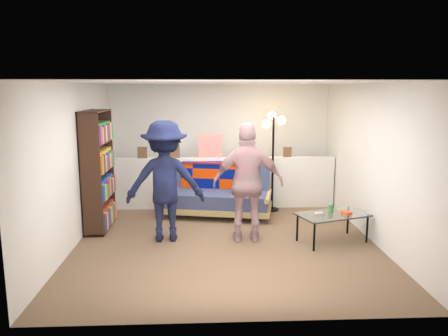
# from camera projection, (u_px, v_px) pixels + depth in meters

# --- Properties ---
(ground) EXTENTS (5.00, 5.00, 0.00)m
(ground) POSITION_uv_depth(u_px,v_px,m) (225.00, 238.00, 6.85)
(ground) COLOR brown
(ground) RESTS_ON ground
(room_shell) EXTENTS (4.60, 5.05, 2.45)m
(room_shell) POSITION_uv_depth(u_px,v_px,m) (224.00, 129.00, 7.01)
(room_shell) COLOR silver
(room_shell) RESTS_ON ground
(half_wall_ledge) EXTENTS (4.45, 0.15, 1.00)m
(half_wall_ledge) POSITION_uv_depth(u_px,v_px,m) (221.00, 183.00, 8.53)
(half_wall_ledge) COLOR silver
(half_wall_ledge) RESTS_ON ground
(ledge_decor) EXTENTS (2.97, 0.02, 0.45)m
(ledge_decor) POSITION_uv_depth(u_px,v_px,m) (209.00, 149.00, 8.38)
(ledge_decor) COLOR brown
(ledge_decor) RESTS_ON half_wall_ledge
(futon_sofa) EXTENTS (2.09, 1.28, 0.84)m
(futon_sofa) POSITION_uv_depth(u_px,v_px,m) (219.00, 194.00, 8.07)
(futon_sofa) COLOR #A68B51
(futon_sofa) RESTS_ON ground
(bookshelf) EXTENTS (0.33, 0.99, 1.97)m
(bookshelf) POSITION_uv_depth(u_px,v_px,m) (98.00, 174.00, 7.21)
(bookshelf) COLOR black
(bookshelf) RESTS_ON ground
(coffee_table) EXTENTS (1.18, 0.89, 0.55)m
(coffee_table) POSITION_uv_depth(u_px,v_px,m) (333.00, 216.00, 6.63)
(coffee_table) COLOR black
(coffee_table) RESTS_ON ground
(floor_lamp) EXTENTS (0.44, 0.36, 1.89)m
(floor_lamp) POSITION_uv_depth(u_px,v_px,m) (273.00, 141.00, 8.22)
(floor_lamp) COLOR black
(floor_lamp) RESTS_ON ground
(person_left) EXTENTS (1.23, 0.75, 1.85)m
(person_left) POSITION_uv_depth(u_px,v_px,m) (165.00, 181.00, 6.65)
(person_left) COLOR black
(person_left) RESTS_ON ground
(person_right) EXTENTS (1.09, 0.50, 1.82)m
(person_right) POSITION_uv_depth(u_px,v_px,m) (248.00, 183.00, 6.60)
(person_right) COLOR pink
(person_right) RESTS_ON ground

